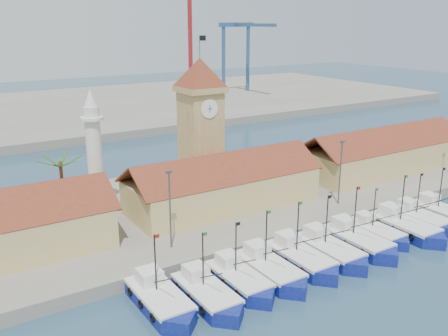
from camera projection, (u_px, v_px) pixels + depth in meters
ground at (323, 275)px, 53.33m from camera, size 400.00×400.00×0.00m
quay at (208, 202)px, 72.53m from camera, size 140.00×32.00×1.50m
terminal at (55, 112)px, 142.05m from camera, size 240.00×80.00×2.00m
boat_0 at (161, 302)px, 46.83m from camera, size 3.72×10.18×7.71m
boat_1 at (208, 296)px, 47.88m from camera, size 3.58×9.81×7.42m
boat_2 at (240, 281)px, 50.61m from camera, size 3.50×9.60×7.26m
boat_3 at (271, 271)px, 52.50m from camera, size 3.73×10.22×7.73m
boat_4 at (302, 260)px, 54.96m from camera, size 3.74×10.25×7.76m
boat_5 at (331, 252)px, 56.88m from camera, size 3.74×10.26×7.76m
boat_6 at (359, 242)px, 59.21m from camera, size 3.83×10.50×7.95m
boat_7 at (377, 233)px, 62.08m from camera, size 3.24×8.88×6.72m
boat_8 at (406, 228)px, 63.19m from camera, size 3.89×10.66×8.07m
boat_9 at (422, 220)px, 65.98m from camera, size 3.56×9.75×7.38m
boat_10 at (443, 214)px, 67.98m from camera, size 3.64×9.96×7.54m
hall_center at (223, 188)px, 68.37m from camera, size 27.04×10.13×7.61m
hall_right at (382, 156)px, 84.78m from camera, size 31.20×10.13×7.61m
clock_tower at (201, 124)px, 70.93m from camera, size 5.80×5.80×22.70m
minaret at (94, 150)px, 65.50m from camera, size 3.00×3.00×16.30m
palm_tree at (62, 186)px, 62.32m from camera, size 5.60×5.03×8.39m
lamp_posts at (261, 186)px, 61.44m from camera, size 80.70×0.25×9.03m
crane_red_right at (192, 20)px, 151.28m from camera, size 1.00×31.01×43.50m
gantry at (242, 39)px, 165.68m from camera, size 13.00×22.00×23.20m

